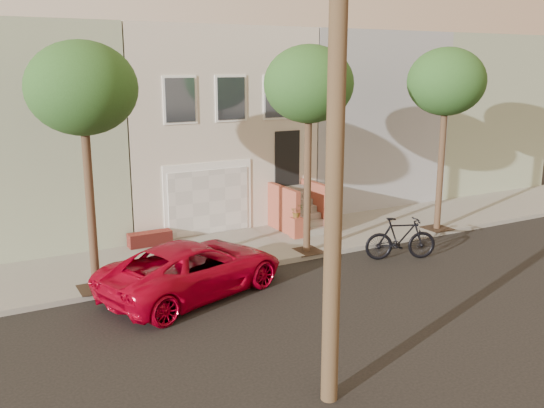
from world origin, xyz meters
TOP-DOWN VIEW (x-y plane):
  - ground at (0.00, 0.00)m, footprint 90.00×90.00m
  - sidewalk at (0.00, 5.35)m, footprint 40.00×3.70m
  - house_row at (0.00, 11.19)m, footprint 33.10×11.70m
  - tree_left at (-5.50, 3.90)m, footprint 2.70×2.57m
  - tree_mid at (1.00, 3.90)m, footprint 2.70×2.57m
  - tree_right at (6.50, 3.90)m, footprint 2.70×2.57m
  - pickup_truck at (-3.26, 2.65)m, footprint 5.56×3.83m
  - motorcycle at (3.35, 2.24)m, footprint 2.29×1.42m

SIDE VIEW (x-z plane):
  - ground at x=0.00m, z-range 0.00..0.00m
  - sidewalk at x=0.00m, z-range 0.00..0.15m
  - motorcycle at x=3.35m, z-range 0.00..1.33m
  - pickup_truck at x=-3.26m, z-range 0.00..1.41m
  - house_row at x=0.00m, z-range 0.14..7.14m
  - tree_left at x=-5.50m, z-range 2.11..8.41m
  - tree_mid at x=1.00m, z-range 2.11..8.41m
  - tree_right at x=6.50m, z-range 2.11..8.41m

